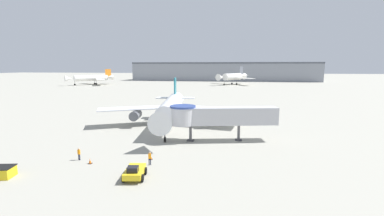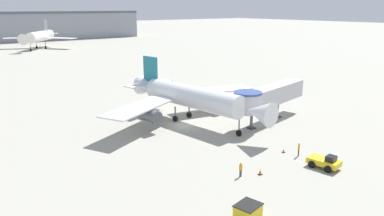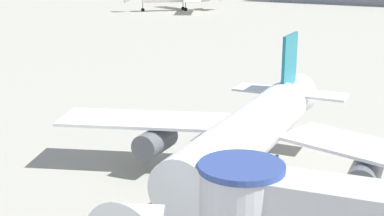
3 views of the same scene
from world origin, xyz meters
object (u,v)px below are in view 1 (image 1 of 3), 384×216
Objects in this scene: traffic_cone_apron_front at (90,161)px; jet_bridge at (216,116)px; main_airplane at (171,108)px; background_jet_orange_tail at (92,78)px; service_container_yellow at (3,172)px; traffic_cone_near_nose at (151,157)px; ground_crew_wing_walker at (150,157)px; pushback_tug_yellow at (135,172)px; ground_crew_marshaller at (79,153)px; background_jet_gray_tail at (233,77)px.

jet_bridge is at bearing 40.62° from traffic_cone_apron_front.
main_airplane reaches higher than traffic_cone_apron_front.
service_container_yellow is at bearing -21.63° from background_jet_orange_tail.
background_jet_orange_tail reaches higher than traffic_cone_near_nose.
main_airplane is 19.91m from ground_crew_wing_walker.
pushback_tug_yellow is 2.31× the size of ground_crew_marshaller.
jet_bridge is 131.55m from background_jet_gray_tail.
background_jet_orange_tail is at bearing 112.56° from pushback_tug_yellow.
jet_bridge is 17.99m from pushback_tug_yellow.
traffic_cone_near_nose is at bearing 28.94° from service_container_yellow.
service_container_yellow is 8.10m from ground_crew_marshaller.
main_airplane reaches higher than jet_bridge.
background_jet_gray_tail is (9.38, 143.51, 4.27)m from ground_crew_wing_walker.
traffic_cone_near_nose is 0.02× the size of background_jet_gray_tail.
main_airplane is at bearing -113.22° from ground_crew_wing_walker.
background_jet_orange_tail is at bearing -86.60° from ground_crew_wing_walker.
traffic_cone_apron_front is 0.03× the size of background_jet_orange_tail.
pushback_tug_yellow is at bearing -127.47° from jet_bridge.
background_jet_gray_tail reaches higher than ground_crew_wing_walker.
main_airplane is at bearing 95.21° from traffic_cone_near_nose.
traffic_cone_near_nose is 150.85m from background_jet_orange_tail.
pushback_tug_yellow is 5.13× the size of traffic_cone_apron_front.
background_jet_orange_tail is at bearing 120.09° from traffic_cone_apron_front.
ground_crew_wing_walker is (0.42, 3.91, 0.25)m from pushback_tug_yellow.
ground_crew_wing_walker is at bearing 4.73° from ground_crew_marshaller.
jet_bridge is at bearing 39.21° from service_container_yellow.
background_jet_orange_tail reaches higher than ground_crew_wing_walker.
service_container_yellow is (-22.10, -18.02, -3.56)m from jet_bridge.
ground_crew_wing_walker is at bearing 5.75° from traffic_cone_apron_front.
traffic_cone_near_nose is at bearing -15.40° from background_jet_orange_tail.
traffic_cone_apron_front is at bearing -58.81° from background_jet_gray_tail.
ground_crew_wing_walker is (0.47, -1.89, 0.70)m from traffic_cone_near_nose.
ground_crew_wing_walker reaches higher than traffic_cone_apron_front.
background_jet_orange_tail reaches higher than service_container_yellow.
service_container_yellow is (-14.40, -2.14, -0.13)m from pushback_tug_yellow.
pushback_tug_yellow is at bearing -16.54° from background_jet_orange_tail.
ground_crew_wing_walker is (-7.28, -11.98, -3.19)m from jet_bridge.
main_airplane reaches higher than ground_crew_marshaller.
service_container_yellow is at bearing -61.29° from background_jet_gray_tail.
main_airplane is 23.77m from pushback_tug_yellow.
background_jet_gray_tail is at bearing -123.04° from ground_crew_wing_walker.
traffic_cone_near_nose is 0.36× the size of ground_crew_wing_walker.
background_jet_gray_tail is at bearing 76.84° from main_airplane.
jet_bridge is at bearing 52.48° from traffic_cone_near_nose.
traffic_cone_near_nose is (-7.75, -10.09, -3.89)m from jet_bridge.
background_jet_orange_tail is at bearing 122.94° from traffic_cone_near_nose.
background_jet_gray_tail is (9.80, 147.42, 4.51)m from pushback_tug_yellow.
main_airplane is at bearing -57.39° from background_jet_gray_tail.
pushback_tug_yellow is 7.83m from traffic_cone_apron_front.
pushback_tug_yellow is 5.82m from traffic_cone_near_nose.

